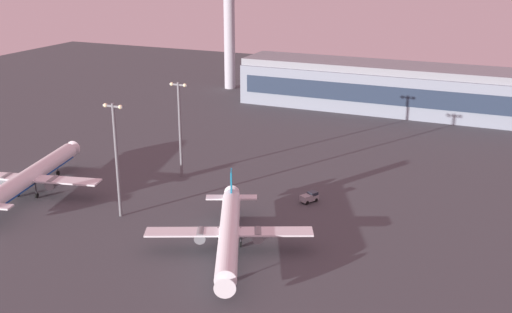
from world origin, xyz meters
name	(u,v)px	position (x,y,z in m)	size (l,w,h in m)	color
ground_plane	(227,230)	(0.00, 0.00, 0.00)	(416.00, 416.00, 0.00)	#424449
terminal_building	(447,93)	(27.91, 112.46, 8.09)	(144.22, 22.40, 16.40)	gray
control_tower	(229,19)	(-59.04, 123.51, 28.06)	(8.00, 8.00, 49.31)	#A8A8B2
airplane_terminal_side	(229,232)	(4.44, -8.30, 3.94)	(30.34, 38.40, 10.42)	white
airplane_near_gate	(30,177)	(-50.46, -0.31, 4.25)	(34.00, 43.37, 11.24)	white
baggage_tractor	(310,197)	(10.41, 20.85, 1.18)	(3.74, 4.57, 2.25)	gray
apron_light_west	(180,123)	(-24.56, 24.22, 13.78)	(4.80, 0.90, 23.93)	slate
apron_light_central	(116,153)	(-24.06, -2.60, 14.18)	(4.80, 0.90, 24.71)	slate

